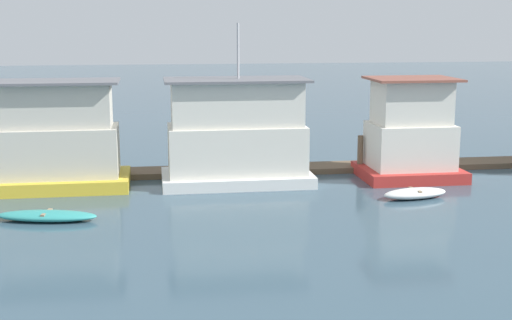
{
  "coord_description": "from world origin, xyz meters",
  "views": [
    {
      "loc": [
        -4.87,
        -34.55,
        8.06
      ],
      "look_at": [
        0.0,
        -1.0,
        1.4
      ],
      "focal_mm": 50.0,
      "sensor_mm": 36.0,
      "label": 1
    }
  ],
  "objects_px": {
    "mooring_post_near_left": "(360,155)",
    "mooring_post_centre": "(251,157)",
    "houseboat_white": "(237,135)",
    "dinghy_teal": "(47,216)",
    "dinghy_white": "(415,193)",
    "mooring_post_near_right": "(58,165)",
    "houseboat_yellow": "(57,141)",
    "houseboat_red": "(410,135)"
  },
  "relations": [
    {
      "from": "mooring_post_near_right",
      "to": "dinghy_teal",
      "type": "bearing_deg",
      "value": -86.98
    },
    {
      "from": "dinghy_teal",
      "to": "houseboat_yellow",
      "type": "bearing_deg",
      "value": 92.24
    },
    {
      "from": "dinghy_white",
      "to": "dinghy_teal",
      "type": "bearing_deg",
      "value": -175.09
    },
    {
      "from": "mooring_post_near_right",
      "to": "mooring_post_centre",
      "type": "bearing_deg",
      "value": 0.0
    },
    {
      "from": "houseboat_red",
      "to": "mooring_post_near_right",
      "type": "distance_m",
      "value": 17.95
    },
    {
      "from": "houseboat_yellow",
      "to": "dinghy_teal",
      "type": "bearing_deg",
      "value": -87.76
    },
    {
      "from": "mooring_post_near_left",
      "to": "houseboat_red",
      "type": "bearing_deg",
      "value": -27.89
    },
    {
      "from": "mooring_post_near_right",
      "to": "dinghy_white",
      "type": "bearing_deg",
      "value": -18.03
    },
    {
      "from": "houseboat_white",
      "to": "mooring_post_near_left",
      "type": "relative_size",
      "value": 3.8
    },
    {
      "from": "houseboat_white",
      "to": "mooring_post_near_left",
      "type": "distance_m",
      "value": 6.98
    },
    {
      "from": "dinghy_white",
      "to": "mooring_post_near_right",
      "type": "xyz_separation_m",
      "value": [
        -16.63,
        5.41,
        0.72
      ]
    },
    {
      "from": "houseboat_yellow",
      "to": "dinghy_white",
      "type": "xyz_separation_m",
      "value": [
        16.5,
        -4.49,
        -2.08
      ]
    },
    {
      "from": "houseboat_yellow",
      "to": "houseboat_white",
      "type": "xyz_separation_m",
      "value": [
        8.73,
        -0.26,
        0.13
      ]
    },
    {
      "from": "houseboat_white",
      "to": "houseboat_red",
      "type": "relative_size",
      "value": 1.53
    },
    {
      "from": "dinghy_white",
      "to": "mooring_post_near_left",
      "type": "bearing_deg",
      "value": 100.88
    },
    {
      "from": "dinghy_teal",
      "to": "dinghy_white",
      "type": "distance_m",
      "value": 16.33
    },
    {
      "from": "houseboat_white",
      "to": "mooring_post_near_right",
      "type": "xyz_separation_m",
      "value": [
        -8.86,
        1.18,
        -1.49
      ]
    },
    {
      "from": "mooring_post_near_left",
      "to": "mooring_post_centre",
      "type": "bearing_deg",
      "value": 180.0
    },
    {
      "from": "houseboat_white",
      "to": "houseboat_yellow",
      "type": "bearing_deg",
      "value": 178.28
    },
    {
      "from": "houseboat_white",
      "to": "dinghy_white",
      "type": "distance_m",
      "value": 9.12
    },
    {
      "from": "mooring_post_centre",
      "to": "houseboat_white",
      "type": "bearing_deg",
      "value": -126.97
    },
    {
      "from": "dinghy_white",
      "to": "mooring_post_near_left",
      "type": "height_order",
      "value": "mooring_post_near_left"
    },
    {
      "from": "houseboat_yellow",
      "to": "houseboat_white",
      "type": "height_order",
      "value": "houseboat_white"
    },
    {
      "from": "houseboat_yellow",
      "to": "mooring_post_near_left",
      "type": "relative_size",
      "value": 3.26
    },
    {
      "from": "houseboat_red",
      "to": "mooring_post_near_right",
      "type": "xyz_separation_m",
      "value": [
        -17.86,
        1.2,
        -1.33
      ]
    },
    {
      "from": "dinghy_teal",
      "to": "mooring_post_centre",
      "type": "bearing_deg",
      "value": 35.96
    },
    {
      "from": "mooring_post_near_left",
      "to": "mooring_post_near_right",
      "type": "relative_size",
      "value": 1.09
    },
    {
      "from": "dinghy_white",
      "to": "mooring_post_near_left",
      "type": "distance_m",
      "value": 5.57
    },
    {
      "from": "houseboat_yellow",
      "to": "dinghy_white",
      "type": "relative_size",
      "value": 2.07
    },
    {
      "from": "dinghy_teal",
      "to": "dinghy_white",
      "type": "bearing_deg",
      "value": 4.91
    },
    {
      "from": "houseboat_white",
      "to": "houseboat_red",
      "type": "bearing_deg",
      "value": -0.13
    },
    {
      "from": "houseboat_white",
      "to": "mooring_post_near_left",
      "type": "xyz_separation_m",
      "value": [
        6.73,
        1.18,
        -1.4
      ]
    },
    {
      "from": "houseboat_white",
      "to": "dinghy_white",
      "type": "xyz_separation_m",
      "value": [
        7.77,
        -4.23,
        -2.21
      ]
    },
    {
      "from": "mooring_post_near_right",
      "to": "houseboat_yellow",
      "type": "bearing_deg",
      "value": -82.03
    },
    {
      "from": "mooring_post_near_left",
      "to": "mooring_post_centre",
      "type": "relative_size",
      "value": 0.97
    },
    {
      "from": "houseboat_red",
      "to": "dinghy_teal",
      "type": "xyz_separation_m",
      "value": [
        -17.5,
        -5.61,
        -2.08
      ]
    },
    {
      "from": "mooring_post_centre",
      "to": "mooring_post_near_right",
      "type": "distance_m",
      "value": 9.75
    },
    {
      "from": "houseboat_white",
      "to": "dinghy_teal",
      "type": "relative_size",
      "value": 1.85
    },
    {
      "from": "houseboat_red",
      "to": "mooring_post_centre",
      "type": "bearing_deg",
      "value": 171.58
    },
    {
      "from": "mooring_post_near_right",
      "to": "mooring_post_near_left",
      "type": "bearing_deg",
      "value": 0.0
    },
    {
      "from": "houseboat_white",
      "to": "mooring_post_near_right",
      "type": "relative_size",
      "value": 4.15
    },
    {
      "from": "houseboat_yellow",
      "to": "houseboat_white",
      "type": "relative_size",
      "value": 0.86
    }
  ]
}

